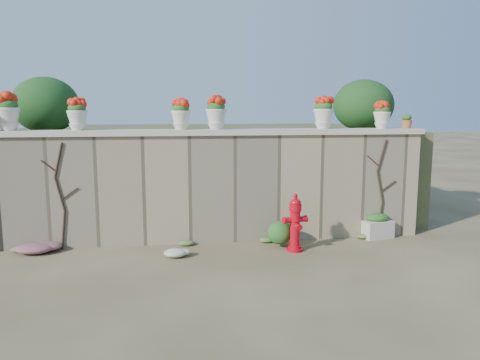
{
  "coord_description": "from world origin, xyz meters",
  "views": [
    {
      "loc": [
        -0.65,
        -6.81,
        2.48
      ],
      "look_at": [
        0.48,
        1.4,
        1.21
      ],
      "focal_mm": 35.0,
      "sensor_mm": 36.0,
      "label": 1
    }
  ],
  "objects": [
    {
      "name": "wall_cap",
      "position": [
        0.0,
        1.8,
        2.05
      ],
      "size": [
        8.1,
        0.52,
        0.1
      ],
      "primitive_type": "cube",
      "color": "beige",
      "rests_on": "stone_wall"
    },
    {
      "name": "white_flowers",
      "position": [
        -0.65,
        0.85,
        0.09
      ],
      "size": [
        0.49,
        0.39,
        0.17
      ],
      "primitive_type": "ellipsoid",
      "color": "white",
      "rests_on": "ground"
    },
    {
      "name": "urn_pot_1",
      "position": [
        -2.36,
        1.8,
        2.38
      ],
      "size": [
        0.36,
        0.36,
        0.56
      ],
      "color": "beige",
      "rests_on": "wall_cap"
    },
    {
      "name": "back_shrub_left",
      "position": [
        -3.2,
        3.0,
        2.55
      ],
      "size": [
        1.3,
        1.3,
        1.1
      ],
      "primitive_type": "ellipsoid",
      "color": "#143814",
      "rests_on": "raised_fill"
    },
    {
      "name": "urn_pot_5",
      "position": [
        3.29,
        1.8,
        2.36
      ],
      "size": [
        0.33,
        0.33,
        0.52
      ],
      "color": "beige",
      "rests_on": "wall_cap"
    },
    {
      "name": "fire_hydrant",
      "position": [
        1.38,
        0.93,
        0.51
      ],
      "size": [
        0.44,
        0.31,
        1.02
      ],
      "rotation": [
        0.0,
        0.0,
        0.2
      ],
      "color": "red",
      "rests_on": "ground"
    },
    {
      "name": "back_shrub_right",
      "position": [
        3.4,
        3.0,
        2.55
      ],
      "size": [
        1.3,
        1.3,
        1.1
      ],
      "primitive_type": "ellipsoid",
      "color": "#143814",
      "rests_on": "raised_fill"
    },
    {
      "name": "urn_pot_0",
      "position": [
        -3.52,
        1.8,
        2.42
      ],
      "size": [
        0.41,
        0.41,
        0.64
      ],
      "color": "beige",
      "rests_on": "wall_cap"
    },
    {
      "name": "green_shrub",
      "position": [
        1.19,
        1.21,
        0.31
      ],
      "size": [
        0.65,
        0.59,
        0.62
      ],
      "primitive_type": "ellipsoid",
      "color": "#1E5119",
      "rests_on": "ground"
    },
    {
      "name": "ground",
      "position": [
        0.0,
        0.0,
        0.0
      ],
      "size": [
        80.0,
        80.0,
        0.0
      ],
      "primitive_type": "plane",
      "color": "brown",
      "rests_on": "ground"
    },
    {
      "name": "planter_box",
      "position": [
        3.18,
        1.55,
        0.22
      ],
      "size": [
        0.64,
        0.46,
        0.48
      ],
      "rotation": [
        0.0,
        0.0,
        0.23
      ],
      "color": "beige",
      "rests_on": "ground"
    },
    {
      "name": "vine_left",
      "position": [
        -2.67,
        1.58,
        0.99
      ],
      "size": [
        0.6,
        0.04,
        1.91
      ],
      "color": "black",
      "rests_on": "ground"
    },
    {
      "name": "urn_pot_4",
      "position": [
        2.12,
        1.8,
        2.4
      ],
      "size": [
        0.38,
        0.38,
        0.6
      ],
      "color": "beige",
      "rests_on": "wall_cap"
    },
    {
      "name": "vine_right",
      "position": [
        3.23,
        1.58,
        0.99
      ],
      "size": [
        0.6,
        0.04,
        1.91
      ],
      "color": "black",
      "rests_on": "ground"
    },
    {
      "name": "urn_pot_2",
      "position": [
        -0.55,
        1.8,
        2.37
      ],
      "size": [
        0.35,
        0.35,
        0.55
      ],
      "color": "beige",
      "rests_on": "wall_cap"
    },
    {
      "name": "terracotta_pot",
      "position": [
        3.8,
        1.8,
        2.22
      ],
      "size": [
        0.22,
        0.22,
        0.26
      ],
      "color": "#A95933",
      "rests_on": "wall_cap"
    },
    {
      "name": "stone_wall",
      "position": [
        0.0,
        1.8,
        1.0
      ],
      "size": [
        8.0,
        0.4,
        2.0
      ],
      "primitive_type": "cube",
      "color": "gray",
      "rests_on": "ground"
    },
    {
      "name": "urn_pot_3",
      "position": [
        0.09,
        1.8,
        2.4
      ],
      "size": [
        0.38,
        0.38,
        0.6
      ],
      "color": "beige",
      "rests_on": "wall_cap"
    },
    {
      "name": "magenta_clump",
      "position": [
        -3.11,
        1.4,
        0.11
      ],
      "size": [
        0.82,
        0.54,
        0.22
      ],
      "primitive_type": "ellipsoid",
      "color": "#AD226C",
      "rests_on": "ground"
    },
    {
      "name": "raised_fill",
      "position": [
        0.0,
        5.0,
        1.0
      ],
      "size": [
        9.0,
        6.0,
        2.0
      ],
      "primitive_type": "cube",
      "color": "#384C23",
      "rests_on": "ground"
    }
  ]
}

